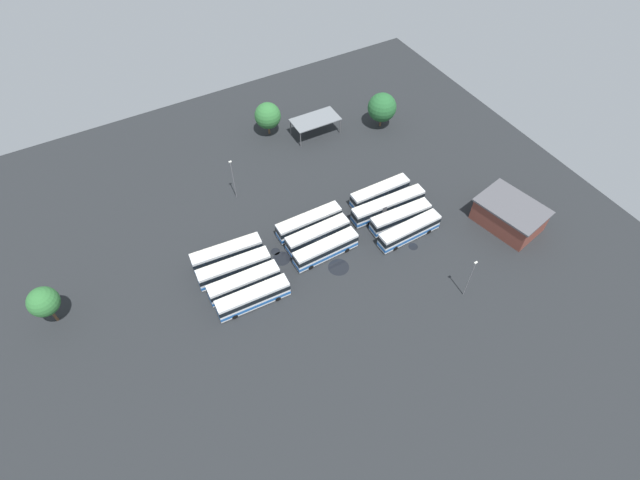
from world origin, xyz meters
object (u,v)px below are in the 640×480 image
at_px(lamp_post_by_building, 470,277).
at_px(bus_row2_slot0, 409,231).
at_px(bus_row0_slot1, 244,283).
at_px(bus_row2_slot3, 380,193).
at_px(bus_row0_slot0, 253,298).
at_px(bus_row1_slot2, 318,235).
at_px(depot_building, 509,215).
at_px(bus_row2_slot2, 388,206).
at_px(tree_south_edge, 382,107).
at_px(bus_row1_slot3, 309,222).
at_px(bus_row0_slot3, 227,253).
at_px(maintenance_shelter, 315,120).
at_px(lamp_post_near_entrance, 233,178).
at_px(bus_row2_slot1, 400,217).
at_px(tree_northwest, 43,302).
at_px(bus_row0_slot2, 234,268).
at_px(tree_northeast, 268,116).
at_px(bus_row1_slot1, 326,249).

bearing_deg(lamp_post_by_building, bus_row2_slot0, 92.65).
relative_size(bus_row0_slot1, bus_row2_slot3, 1.00).
height_order(bus_row2_slot0, lamp_post_by_building, lamp_post_by_building).
bearing_deg(bus_row0_slot0, bus_row1_slot2, 22.88).
xyz_separation_m(depot_building, lamp_post_by_building, (-17.49, -8.51, 2.40)).
bearing_deg(bus_row2_slot0, bus_row1_slot2, 154.08).
bearing_deg(bus_row2_slot2, tree_south_edge, 58.99).
xyz_separation_m(bus_row0_slot0, bus_row0_slot1, (-0.12, 3.42, -0.00)).
bearing_deg(bus_row2_slot2, bus_row1_slot3, 166.48).
bearing_deg(bus_row2_slot3, bus_row0_slot3, 179.02).
distance_m(bus_row0_slot0, depot_building, 49.45).
distance_m(bus_row2_slot2, maintenance_shelter, 28.14).
distance_m(bus_row1_slot2, bus_row2_slot0, 16.76).
relative_size(bus_row2_slot0, tree_south_edge, 1.54).
xyz_separation_m(bus_row0_slot0, lamp_post_near_entrance, (7.25, 24.62, 3.16)).
height_order(bus_row0_slot0, maintenance_shelter, maintenance_shelter).
height_order(bus_row1_slot3, bus_row2_slot1, same).
bearing_deg(lamp_post_near_entrance, bus_row1_slot3, -59.43).
bearing_deg(bus_row1_slot3, tree_northwest, 176.57).
bearing_deg(lamp_post_by_building, bus_row2_slot2, 91.35).
height_order(bus_row1_slot2, lamp_post_near_entrance, lamp_post_near_entrance).
xyz_separation_m(bus_row0_slot2, bus_row1_slot2, (16.09, -0.41, -0.00)).
xyz_separation_m(bus_row2_slot3, tree_south_edge, (13.38, 19.65, 3.07)).
relative_size(bus_row1_slot3, lamp_post_by_building, 1.42).
xyz_separation_m(bus_row0_slot1, lamp_post_near_entrance, (7.37, 21.20, 3.16)).
xyz_separation_m(bus_row1_slot2, tree_south_edge, (29.27, 23.18, 3.07)).
xyz_separation_m(tree_northeast, tree_northwest, (-50.73, -26.91, 0.63)).
height_order(bus_row1_slot2, bus_row2_slot2, same).
bearing_deg(bus_row1_slot3, bus_row2_slot1, -25.07).
bearing_deg(tree_south_edge, lamp_post_near_entrance, -172.18).
bearing_deg(lamp_post_by_building, depot_building, 25.95).
bearing_deg(bus_row2_slot1, tree_northeast, 104.66).
xyz_separation_m(bus_row1_slot3, tree_northeast, (5.84, 29.61, 2.86)).
distance_m(bus_row0_slot3, tree_south_edge, 49.16).
bearing_deg(bus_row2_slot1, bus_row1_slot2, 166.44).
bearing_deg(tree_northwest, bus_row0_slot2, -11.37).
bearing_deg(maintenance_shelter, lamp_post_by_building, -89.10).
bearing_deg(bus_row0_slot2, bus_row2_slot2, -1.03).
height_order(bus_row0_slot0, bus_row1_slot3, same).
height_order(bus_row0_slot3, bus_row2_slot1, same).
height_order(bus_row1_slot1, lamp_post_by_building, lamp_post_by_building).
bearing_deg(tree_south_edge, bus_row1_slot2, -141.63).
distance_m(bus_row0_slot0, bus_row1_slot3, 18.78).
xyz_separation_m(bus_row2_slot2, tree_northwest, (-60.01, 6.33, 3.49)).
xyz_separation_m(bus_row0_slot2, bus_row1_slot1, (15.74, -4.03, -0.00)).
bearing_deg(bus_row1_slot2, tree_northeast, 79.78).
xyz_separation_m(bus_row0_slot1, bus_row2_slot0, (30.90, -4.13, 0.00)).
relative_size(bus_row1_slot1, bus_row1_slot2, 1.00).
height_order(bus_row1_slot3, bus_row2_slot3, same).
relative_size(bus_row0_slot1, bus_row2_slot0, 0.99).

